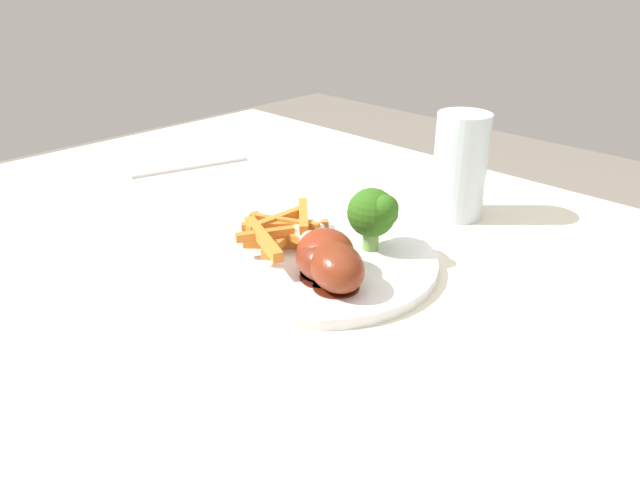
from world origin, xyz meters
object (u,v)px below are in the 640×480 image
object	(u,v)px
broccoli_floret_front	(375,212)
carrot_fries_pile	(281,230)
dining_table	(325,328)
chicken_drumstick_far	(325,251)
chicken_drumstick_near	(335,265)
chicken_drumstick_extra	(323,258)
water_glass	(460,166)
fork	(190,167)
dinner_plate	(320,261)

from	to	relation	value
broccoli_floret_front	carrot_fries_pile	bearing A→B (deg)	42.72
dining_table	chicken_drumstick_far	size ratio (longest dim) A/B	10.95
broccoli_floret_front	chicken_drumstick_near	distance (m)	0.10
carrot_fries_pile	chicken_drumstick_extra	size ratio (longest dim) A/B	1.21
chicken_drumstick_far	water_glass	world-z (taller)	water_glass
chicken_drumstick_near	broccoli_floret_front	bearing A→B (deg)	-73.80
dining_table	chicken_drumstick_extra	distance (m)	0.14
water_glass	chicken_drumstick_extra	bearing A→B (deg)	91.79
carrot_fries_pile	fork	bearing A→B (deg)	-17.55
carrot_fries_pile	chicken_drumstick_near	xyz separation A→B (m)	(-0.10, 0.02, 0.00)
dining_table	broccoli_floret_front	world-z (taller)	broccoli_floret_front
dining_table	chicken_drumstick_near	xyz separation A→B (m)	(-0.06, 0.05, 0.13)
dinner_plate	chicken_drumstick_near	xyz separation A→B (m)	(-0.06, 0.04, 0.03)
dining_table	water_glass	size ratio (longest dim) A/B	9.05
dining_table	dinner_plate	distance (m)	0.10
chicken_drumstick_near	chicken_drumstick_extra	distance (m)	0.02
carrot_fries_pile	chicken_drumstick_extra	bearing A→B (deg)	169.26
chicken_drumstick_far	fork	world-z (taller)	chicken_drumstick_far
dinner_plate	chicken_drumstick_extra	xyz separation A→B (m)	(-0.03, 0.03, 0.03)
dining_table	carrot_fries_pile	world-z (taller)	carrot_fries_pile
fork	chicken_drumstick_extra	bearing A→B (deg)	90.13
dinner_plate	carrot_fries_pile	world-z (taller)	carrot_fries_pile
dinner_plate	carrot_fries_pile	xyz separation A→B (m)	(0.05, 0.01, 0.03)
chicken_drumstick_far	water_glass	distance (m)	0.25
water_glass	chicken_drumstick_near	bearing A→B (deg)	96.58
water_glass	fork	bearing A→B (deg)	18.53
carrot_fries_pile	water_glass	distance (m)	0.26
chicken_drumstick_far	chicken_drumstick_extra	world-z (taller)	chicken_drumstick_far
broccoli_floret_front	water_glass	distance (m)	0.17
chicken_drumstick_extra	fork	distance (m)	0.43
dinner_plate	water_glass	size ratio (longest dim) A/B	1.91
dining_table	carrot_fries_pile	distance (m)	0.14
dining_table	fork	xyz separation A→B (m)	(0.37, -0.07, 0.10)
dining_table	chicken_drumstick_extra	size ratio (longest dim) A/B	10.09
dinner_plate	broccoli_floret_front	world-z (taller)	broccoli_floret_front
chicken_drumstick_far	fork	distance (m)	0.43
dining_table	chicken_drumstick_extra	xyz separation A→B (m)	(-0.04, 0.05, 0.13)
carrot_fries_pile	fork	xyz separation A→B (m)	(0.33, -0.11, -0.03)
fork	dinner_plate	bearing A→B (deg)	92.87
dinner_plate	broccoli_floret_front	xyz separation A→B (m)	(-0.03, -0.06, 0.05)
chicken_drumstick_near	chicken_drumstick_extra	xyz separation A→B (m)	(0.02, -0.01, -0.00)
fork	dining_table	bearing A→B (deg)	95.12
dining_table	water_glass	bearing A→B (deg)	-99.19
fork	water_glass	world-z (taller)	water_glass
broccoli_floret_front	carrot_fries_pile	size ratio (longest dim) A/B	0.49
broccoli_floret_front	chicken_drumstick_near	bearing A→B (deg)	106.20
chicken_drumstick_extra	water_glass	xyz separation A→B (m)	(0.01, -0.26, 0.03)
carrot_fries_pile	dinner_plate	bearing A→B (deg)	-164.05
chicken_drumstick_near	dinner_plate	bearing A→B (deg)	-32.69
fork	water_glass	bearing A→B (deg)	124.91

